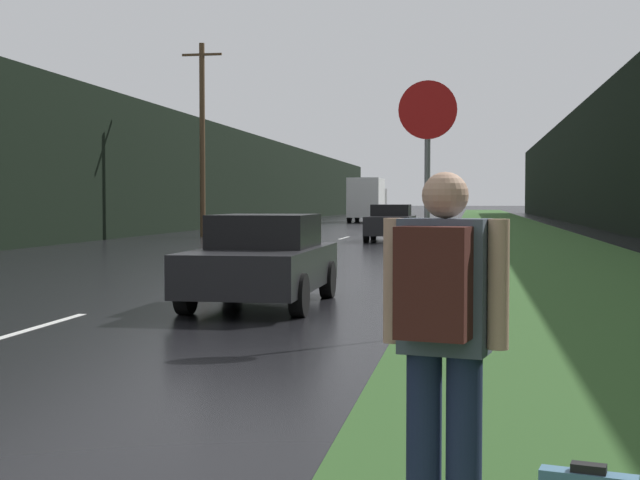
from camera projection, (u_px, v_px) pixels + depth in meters
grass_verge at (517, 236)px, 41.13m from camera, size 6.00×240.00×0.02m
lane_stripe_b at (32, 329)px, 11.21m from camera, size 0.12×3.00×0.01m
lane_stripe_c at (199, 280)px, 18.10m from camera, size 0.12×3.00×0.01m
lane_stripe_d at (274, 258)px, 25.00m from camera, size 0.12×3.00×0.01m
lane_stripe_e at (317, 246)px, 31.89m from camera, size 0.12×3.00×0.01m
lane_stripe_f at (344, 238)px, 38.79m from camera, size 0.12×3.00×0.01m
treeline_far_side at (203, 176)px, 53.87m from camera, size 2.00×140.00×6.29m
treeline_near_side at (618, 158)px, 49.80m from camera, size 2.00×140.00×8.05m
utility_pole_far at (202, 138)px, 39.38m from camera, size 1.80×0.24×8.57m
stop_sign at (427, 180)px, 10.57m from camera, size 0.70×0.07×3.04m
hitchhiker_with_backpack at (442, 330)px, 4.19m from camera, size 0.60×0.48×1.75m
car_passing_near at (263, 260)px, 13.76m from camera, size 1.84×4.03×1.40m
car_passing_far at (391, 223)px, 35.70m from camera, size 1.87×4.20×1.47m
delivery_truck at (368, 199)px, 67.46m from camera, size 2.50×7.20×3.31m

